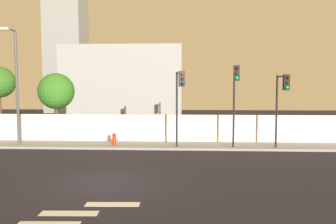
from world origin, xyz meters
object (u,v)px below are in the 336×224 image
at_px(traffic_light_right, 179,92).
at_px(fire_hydrant, 114,139).
at_px(traffic_light_center, 282,95).
at_px(street_lamp_curbside, 15,78).
at_px(roadside_tree_leftmost, 0,82).
at_px(traffic_light_left, 235,89).
at_px(roadside_tree_midleft, 56,91).

distance_m(traffic_light_right, fire_hydrant, 5.17).
bearing_deg(traffic_light_center, fire_hydrant, 175.33).
bearing_deg(traffic_light_center, traffic_light_right, -178.40).
xyz_separation_m(traffic_light_center, fire_hydrant, (-10.12, 0.83, -2.80)).
distance_m(street_lamp_curbside, roadside_tree_leftmost, 4.27).
bearing_deg(fire_hydrant, traffic_light_left, -5.11).
bearing_deg(traffic_light_left, roadside_tree_midleft, 163.33).
bearing_deg(traffic_light_left, fire_hydrant, 174.89).
distance_m(street_lamp_curbside, roadside_tree_midleft, 3.60).
bearing_deg(roadside_tree_leftmost, roadside_tree_midleft, 0.00).
relative_size(traffic_light_right, roadside_tree_midleft, 0.96).
relative_size(traffic_light_right, street_lamp_curbside, 0.64).
bearing_deg(roadside_tree_midleft, street_lamp_curbside, -112.77).
xyz_separation_m(traffic_light_left, street_lamp_curbside, (-13.56, 0.44, 0.63)).
distance_m(traffic_light_right, roadside_tree_midleft, 9.76).
relative_size(traffic_light_left, roadside_tree_leftmost, 0.94).
bearing_deg(roadside_tree_midleft, roadside_tree_leftmost, -180.00).
distance_m(traffic_light_center, fire_hydrant, 10.53).
relative_size(traffic_light_center, street_lamp_curbside, 0.61).
height_order(traffic_light_left, traffic_light_right, traffic_light_left).
bearing_deg(roadside_tree_midleft, traffic_light_center, -14.37).
bearing_deg(roadside_tree_midleft, traffic_light_right, -24.11).
bearing_deg(roadside_tree_midleft, fire_hydrant, -32.03).
relative_size(traffic_light_left, street_lamp_curbside, 0.69).
bearing_deg(street_lamp_curbside, roadside_tree_leftmost, 130.99).
xyz_separation_m(traffic_light_left, fire_hydrant, (-7.43, 0.66, -3.15)).
bearing_deg(fire_hydrant, roadside_tree_midleft, 147.97).
bearing_deg(fire_hydrant, street_lamp_curbside, -177.90).
bearing_deg(street_lamp_curbside, traffic_light_center, -2.12).
height_order(roadside_tree_leftmost, roadside_tree_midleft, roadside_tree_leftmost).
distance_m(traffic_light_left, street_lamp_curbside, 13.58).
xyz_separation_m(traffic_light_center, traffic_light_right, (-5.99, -0.17, 0.15)).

